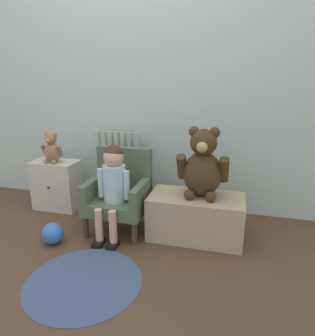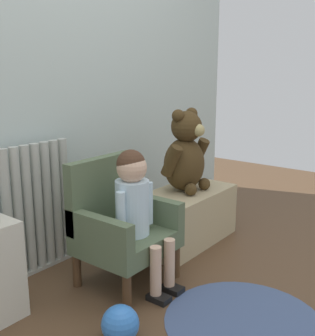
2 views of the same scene
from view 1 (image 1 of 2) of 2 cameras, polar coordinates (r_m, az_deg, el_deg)
name	(u,v)px [view 1 (image 1 of 2)]	position (r m, az deg, el deg)	size (l,w,h in m)	color
ground_plane	(83,268)	(2.10, -14.04, -18.01)	(6.00, 6.00, 0.00)	brown
back_wall	(136,75)	(2.76, -4.19, 17.28)	(3.80, 0.05, 2.40)	silver
radiator	(118,170)	(2.82, -7.57, -0.29)	(0.43, 0.05, 0.71)	#B5B8AE
small_dresser	(57,185)	(2.93, -18.56, -3.03)	(0.41, 0.27, 0.45)	beige
child_armchair	(119,192)	(2.40, -7.26, -4.61)	(0.46, 0.41, 0.64)	#536346
child_figure	(113,179)	(2.25, -8.45, -2.01)	(0.25, 0.35, 0.71)	silver
low_bench	(196,217)	(2.32, 7.31, -9.18)	(0.70, 0.36, 0.33)	tan
large_teddy_bear	(203,166)	(2.20, 8.59, 0.29)	(0.38, 0.26, 0.52)	#423017
small_teddy_bear	(52,149)	(2.81, -19.45, 3.39)	(0.20, 0.14, 0.27)	#96704D
floor_rug	(84,281)	(1.98, -13.85, -20.22)	(0.71, 0.71, 0.01)	#42547B
toy_ball	(53,233)	(2.39, -19.33, -11.67)	(0.16, 0.16, 0.16)	#3377D3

